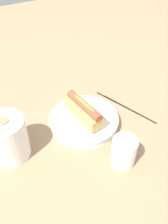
{
  "coord_description": "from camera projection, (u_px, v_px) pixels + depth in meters",
  "views": [
    {
      "loc": [
        -0.51,
        0.25,
        0.57
      ],
      "look_at": [
        -0.02,
        -0.02,
        0.05
      ],
      "focal_mm": 38.86,
      "sensor_mm": 36.0,
      "label": 1
    }
  ],
  "objects": [
    {
      "name": "ground_plane",
      "position": [
        76.0,
        122.0,
        0.8
      ],
      "size": [
        2.4,
        2.4,
        0.0
      ],
      "primitive_type": "plane",
      "color": "#9E7A56"
    },
    {
      "name": "chopstick_near",
      "position": [
        121.0,
        105.0,
        0.87
      ],
      "size": [
        0.21,
        0.08,
        0.01
      ],
      "primitive_type": "cylinder",
      "rotation": [
        0.0,
        1.57,
        0.36
      ],
      "color": "black",
      "rests_on": "ground_plane"
    },
    {
      "name": "serving_bowl",
      "position": [
        84.0,
        120.0,
        0.79
      ],
      "size": [
        0.23,
        0.23,
        0.03
      ],
      "color": "silver",
      "rests_on": "ground_plane"
    },
    {
      "name": "chopstick_far",
      "position": [
        129.0,
        108.0,
        0.85
      ],
      "size": [
        0.21,
        0.08,
        0.01
      ],
      "primitive_type": "cylinder",
      "rotation": [
        0.0,
        1.57,
        0.35
      ],
      "color": "black",
      "rests_on": "ground_plane"
    },
    {
      "name": "hotdog_front",
      "position": [
        84.0,
        110.0,
        0.76
      ],
      "size": [
        0.16,
        0.07,
        0.06
      ],
      "color": "tan",
      "rests_on": "serving_bowl"
    },
    {
      "name": "paper_towel_roll",
      "position": [
        8.0,
        138.0,
        0.67
      ],
      "size": [
        0.11,
        0.11,
        0.13
      ],
      "color": "white",
      "rests_on": "ground_plane"
    },
    {
      "name": "water_glass",
      "position": [
        124.0,
        153.0,
        0.66
      ],
      "size": [
        0.07,
        0.07,
        0.09
      ],
      "color": "white",
      "rests_on": "ground_plane"
    }
  ]
}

